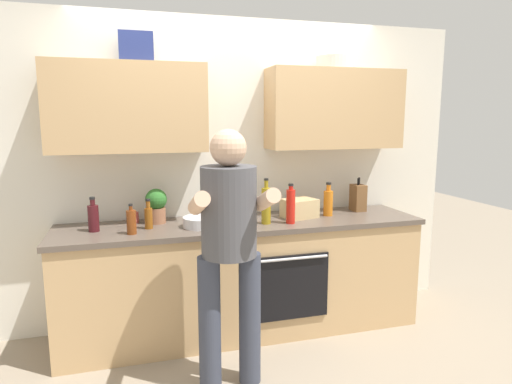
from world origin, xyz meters
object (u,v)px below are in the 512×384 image
at_px(bottle_juice, 328,202).
at_px(bottle_oil, 266,205).
at_px(mixing_bowl, 201,222).
at_px(knife_block, 358,198).
at_px(bottle_water, 235,203).
at_px(bottle_wine, 93,217).
at_px(bottle_hotsauce, 291,206).
at_px(cup_ceramic, 134,218).
at_px(bottle_vinegar, 131,222).
at_px(potted_herb, 156,205).
at_px(grocery_bag_bread, 300,208).
at_px(person_standing, 229,239).
at_px(bottle_syrup, 149,217).

height_order(bottle_juice, bottle_oil, bottle_oil).
bearing_deg(mixing_bowl, knife_block, 8.33).
height_order(bottle_water, bottle_wine, bottle_water).
bearing_deg(mixing_bowl, bottle_oil, -4.54).
distance_m(bottle_wine, knife_block, 2.17).
bearing_deg(bottle_hotsauce, cup_ceramic, 163.24).
relative_size(bottle_vinegar, potted_herb, 0.80).
relative_size(bottle_oil, bottle_wine, 1.41).
relative_size(bottle_hotsauce, grocery_bag_bread, 1.20).
xyz_separation_m(person_standing, cup_ceramic, (-0.56, 0.91, -0.03)).
bearing_deg(mixing_bowl, bottle_water, 30.62).
xyz_separation_m(bottle_hotsauce, bottle_oil, (-0.18, 0.04, 0.01)).
bearing_deg(person_standing, bottle_syrup, 123.12).
height_order(bottle_vinegar, mixing_bowl, bottle_vinegar).
bearing_deg(potted_herb, bottle_water, -3.26).
height_order(person_standing, mixing_bowl, person_standing).
distance_m(bottle_hotsauce, knife_block, 0.79).
relative_size(bottle_juice, grocery_bag_bread, 1.09).
relative_size(bottle_vinegar, mixing_bowl, 0.78).
bearing_deg(potted_herb, bottle_hotsauce, -16.61).
bearing_deg(bottle_syrup, cup_ceramic, 115.64).
bearing_deg(bottle_syrup, grocery_bag_bread, 2.18).
height_order(bottle_vinegar, cup_ceramic, bottle_vinegar).
height_order(bottle_water, mixing_bowl, bottle_water).
bearing_deg(bottle_juice, bottle_hotsauce, -156.40).
bearing_deg(grocery_bag_bread, bottle_vinegar, -172.61).
xyz_separation_m(cup_ceramic, mixing_bowl, (0.49, -0.27, -0.00)).
bearing_deg(bottle_oil, potted_herb, 162.46).
xyz_separation_m(bottle_syrup, knife_block, (1.79, 0.16, 0.03)).
bearing_deg(bottle_vinegar, bottle_water, 17.62).
bearing_deg(grocery_bag_bread, mixing_bowl, -173.36).
bearing_deg(mixing_bowl, cup_ceramic, 150.91).
relative_size(person_standing, bottle_juice, 5.86).
relative_size(bottle_oil, cup_ceramic, 4.27).
xyz_separation_m(bottle_hotsauce, knife_block, (0.73, 0.29, -0.02)).
bearing_deg(bottle_juice, bottle_syrup, -178.31).
height_order(knife_block, grocery_bag_bread, knife_block).
xyz_separation_m(bottle_wine, potted_herb, (0.45, 0.14, 0.04)).
bearing_deg(knife_block, grocery_bag_bread, -169.36).
distance_m(bottle_oil, mixing_bowl, 0.51).
relative_size(person_standing, bottle_syrup, 7.41).
bearing_deg(grocery_bag_bread, potted_herb, 173.97).
height_order(cup_ceramic, mixing_bowl, cup_ceramic).
xyz_separation_m(person_standing, bottle_syrup, (-0.45, 0.69, 0.02)).
relative_size(bottle_wine, knife_block, 0.86).
bearing_deg(bottle_juice, mixing_bowl, -175.05).
height_order(bottle_juice, bottle_wine, bottle_juice).
xyz_separation_m(knife_block, grocery_bag_bread, (-0.59, -0.11, -0.04)).
xyz_separation_m(bottle_syrup, cup_ceramic, (-0.11, 0.22, -0.05)).
xyz_separation_m(person_standing, knife_block, (1.34, 0.85, 0.05)).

